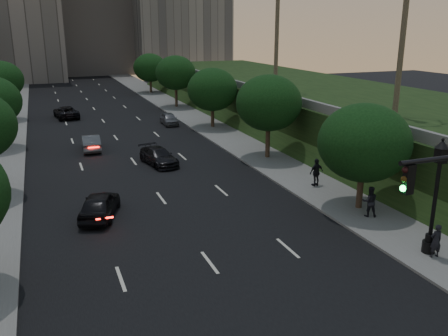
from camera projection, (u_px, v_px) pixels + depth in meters
name	position (u px, v px, depth m)	size (l,w,h in m)	color
ground	(256.00, 325.00, 16.98)	(160.00, 160.00, 0.00)	black
road_surface	(119.00, 142.00, 43.76)	(16.00, 140.00, 0.02)	black
sidewalk_right	(222.00, 133.00, 47.30)	(4.50, 140.00, 0.15)	slate
embankment	(335.00, 110.00, 49.05)	(18.00, 90.00, 4.00)	black
parapet_wall	(261.00, 91.00, 45.42)	(0.35, 90.00, 0.70)	slate
office_block_mid	(90.00, 14.00, 106.40)	(22.00, 18.00, 26.00)	#A59D97
tree_right_a	(364.00, 143.00, 26.55)	(5.20, 5.20, 6.24)	#38281C
tree_right_b	(269.00, 103.00, 37.12)	(5.20, 5.20, 6.74)	#38281C
tree_right_c	(212.00, 90.00, 48.87)	(5.20, 5.20, 6.24)	#38281C
tree_right_d	(176.00, 73.00, 61.23)	(5.20, 5.20, 6.74)	#38281C
tree_right_e	(150.00, 68.00, 74.76)	(5.20, 5.20, 6.24)	#38281C
tree_left_d	(0.00, 80.00, 52.27)	(5.00, 5.00, 6.71)	#38281C
street_lamp	(435.00, 202.00, 21.44)	(0.64, 0.64, 5.62)	black
sedan_near_left	(100.00, 205.00, 26.39)	(1.74, 4.32, 1.47)	black
sedan_mid_left	(91.00, 142.00, 40.75)	(1.46, 4.20, 1.38)	#4E5155
sedan_far_left	(66.00, 112.00, 55.11)	(2.33, 5.05, 1.40)	black
sedan_near_right	(159.00, 157.00, 36.52)	(1.82, 4.47, 1.30)	black
sedan_far_right	(169.00, 119.00, 51.46)	(1.52, 3.77, 1.28)	#5B5E63
pedestrian_a	(436.00, 241.00, 21.48)	(0.58, 0.38, 1.59)	black
pedestrian_b	(370.00, 201.00, 26.11)	(0.84, 0.66, 1.73)	black
pedestrian_c	(316.00, 172.00, 31.15)	(1.08, 0.45, 1.84)	black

